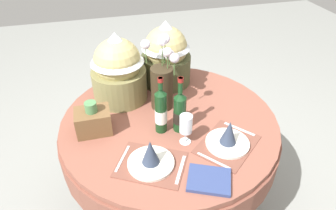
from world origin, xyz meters
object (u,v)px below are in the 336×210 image
at_px(flower_vase, 162,80).
at_px(gift_tub_back_centre, 166,52).
at_px(place_setting_right, 228,138).
at_px(wine_bottle_left, 180,111).
at_px(dining_table, 169,135).
at_px(wine_glass_right, 186,125).
at_px(wine_bottle_centre, 161,111).
at_px(gift_tub_back_left, 118,66).
at_px(book_on_table, 209,180).
at_px(place_setting_left, 151,158).
at_px(woven_basket_side_left, 93,121).

xyz_separation_m(flower_vase, gift_tub_back_centre, (0.10, 0.29, 0.05)).
distance_m(place_setting_right, wine_bottle_left, 0.30).
xyz_separation_m(dining_table, gift_tub_back_centre, (0.09, 0.43, 0.37)).
bearing_deg(wine_glass_right, place_setting_right, -20.11).
height_order(wine_bottle_centre, gift_tub_back_left, gift_tub_back_left).
xyz_separation_m(place_setting_right, wine_glass_right, (-0.22, 0.08, 0.08)).
bearing_deg(wine_bottle_centre, gift_tub_back_left, 114.83).
distance_m(book_on_table, gift_tub_back_centre, 0.97).
relative_size(dining_table, wine_glass_right, 7.42).
height_order(dining_table, gift_tub_back_left, gift_tub_back_left).
relative_size(wine_bottle_centre, wine_glass_right, 1.95).
xyz_separation_m(wine_bottle_centre, gift_tub_back_left, (-0.18, 0.39, 0.10)).
bearing_deg(place_setting_left, book_on_table, -35.20).
height_order(book_on_table, gift_tub_back_centre, gift_tub_back_centre).
relative_size(book_on_table, gift_tub_back_centre, 0.45).
distance_m(wine_glass_right, gift_tub_back_centre, 0.66).
bearing_deg(gift_tub_back_left, wine_bottle_centre, -65.17).
relative_size(place_setting_left, wine_bottle_centre, 1.20).
distance_m(place_setting_left, flower_vase, 0.54).
bearing_deg(flower_vase, dining_table, -87.19).
bearing_deg(woven_basket_side_left, place_setting_right, -23.13).
relative_size(gift_tub_back_left, woven_basket_side_left, 2.31).
height_order(wine_bottle_left, wine_glass_right, wine_bottle_left).
relative_size(dining_table, woven_basket_side_left, 6.70).
height_order(place_setting_right, wine_bottle_left, wine_bottle_left).
xyz_separation_m(dining_table, flower_vase, (-0.01, 0.14, 0.32)).
xyz_separation_m(gift_tub_back_left, woven_basket_side_left, (-0.19, -0.31, -0.16)).
relative_size(wine_bottle_left, wine_bottle_centre, 0.99).
height_order(flower_vase, wine_glass_right, flower_vase).
distance_m(wine_bottle_centre, wine_glass_right, 0.17).
height_order(place_setting_left, wine_bottle_left, wine_bottle_left).
xyz_separation_m(dining_table, wine_bottle_centre, (-0.07, -0.09, 0.27)).
bearing_deg(gift_tub_back_left, gift_tub_back_centre, 20.34).
distance_m(place_setting_left, wine_bottle_left, 0.33).
bearing_deg(wine_bottle_left, flower_vase, 98.65).
distance_m(dining_table, wine_glass_right, 0.34).
bearing_deg(wine_glass_right, woven_basket_side_left, 155.55).
bearing_deg(flower_vase, gift_tub_back_centre, 71.58).
height_order(dining_table, flower_vase, flower_vase).
height_order(place_setting_right, flower_vase, flower_vase).
bearing_deg(wine_bottle_left, place_setting_right, -41.51).
xyz_separation_m(flower_vase, wine_bottle_left, (0.04, -0.25, -0.06)).
bearing_deg(place_setting_left, woven_basket_side_left, 127.72).
bearing_deg(book_on_table, wine_bottle_left, 118.64).
height_order(book_on_table, gift_tub_back_left, gift_tub_back_left).
height_order(dining_table, woven_basket_side_left, woven_basket_side_left).
xyz_separation_m(wine_glass_right, woven_basket_side_left, (-0.48, 0.22, -0.05)).
bearing_deg(gift_tub_back_centre, place_setting_left, -109.62).
xyz_separation_m(wine_bottle_centre, wine_glass_right, (0.11, -0.13, -0.02)).
bearing_deg(dining_table, flower_vase, 92.81).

